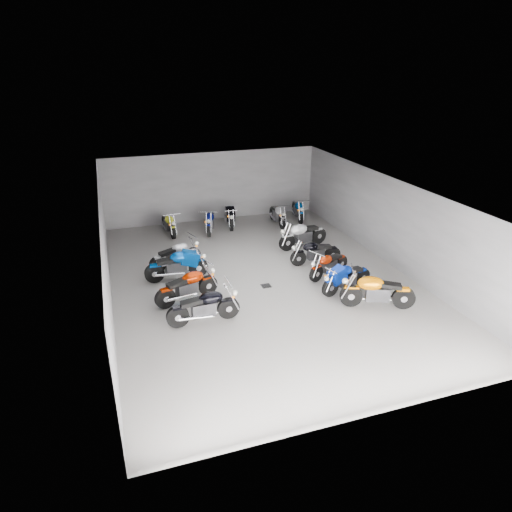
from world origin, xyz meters
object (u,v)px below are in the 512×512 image
object	(u,v)px
motorcycle_right_c	(346,278)
motorcycle_back_b	(169,223)
motorcycle_back_f	(298,209)
motorcycle_left_f	(176,255)
motorcycle_back_c	(210,221)
motorcycle_right_f	(303,235)
motorcycle_right_b	(377,291)
motorcycle_back_e	(278,214)
motorcycle_right_d	(329,264)
drain_grate	(266,286)
motorcycle_right_e	(315,252)
motorcycle_left_e	(177,265)
motorcycle_left_c	(204,306)
motorcycle_back_d	(229,215)
motorcycle_left_d	(188,286)

from	to	relation	value
motorcycle_right_c	motorcycle_back_b	bearing A→B (deg)	17.88
motorcycle_back_b	motorcycle_back_f	bearing A→B (deg)	174.88
motorcycle_left_f	motorcycle_back_b	bearing A→B (deg)	158.25
motorcycle_back_c	motorcycle_back_b	bearing A→B (deg)	9.44
motorcycle_right_f	motorcycle_right_b	bearing A→B (deg)	169.67
motorcycle_right_c	motorcycle_back_b	size ratio (longest dim) A/B	1.00
motorcycle_left_f	motorcycle_back_e	size ratio (longest dim) A/B	0.99
motorcycle_right_d	drain_grate	bearing A→B (deg)	67.69
motorcycle_back_e	motorcycle_right_e	bearing A→B (deg)	88.90
drain_grate	motorcycle_left_f	size ratio (longest dim) A/B	0.16
motorcycle_right_e	motorcycle_right_f	xyz separation A→B (m)	(0.23, 1.68, 0.07)
motorcycle_left_e	motorcycle_right_f	bearing A→B (deg)	104.19
motorcycle_right_c	motorcycle_left_c	bearing A→B (deg)	80.35
motorcycle_right_c	motorcycle_back_c	distance (m)	7.61
motorcycle_right_c	motorcycle_right_d	xyz separation A→B (m)	(-0.03, 1.20, -0.03)
motorcycle_right_e	motorcycle_back_e	xyz separation A→B (m)	(0.29, 4.64, 0.01)
drain_grate	motorcycle_right_f	bearing A→B (deg)	47.83
motorcycle_left_f	motorcycle_right_c	xyz separation A→B (m)	(4.99, -3.63, -0.00)
motorcycle_right_c	motorcycle_back_f	world-z (taller)	motorcycle_right_c
motorcycle_right_c	motorcycle_back_b	world-z (taller)	motorcycle_right_c
motorcycle_back_c	motorcycle_back_e	distance (m)	3.18
motorcycle_left_e	motorcycle_back_f	distance (m)	8.07
motorcycle_right_e	motorcycle_back_f	bearing A→B (deg)	-13.51
motorcycle_right_f	motorcycle_back_f	bearing A→B (deg)	-32.24
drain_grate	motorcycle_back_b	distance (m)	6.58
motorcycle_right_d	motorcycle_back_c	world-z (taller)	motorcycle_back_c
drain_grate	motorcycle_right_e	bearing A→B (deg)	26.43
drain_grate	motorcycle_back_d	xyz separation A→B (m)	(0.46, 6.30, 0.50)
motorcycle_right_b	motorcycle_back_b	distance (m)	9.93
motorcycle_left_c	motorcycle_left_f	world-z (taller)	motorcycle_left_c
motorcycle_left_f	motorcycle_right_c	bearing A→B (deg)	36.45
drain_grate	motorcycle_right_e	size ratio (longest dim) A/B	0.16
motorcycle_right_b	motorcycle_back_b	size ratio (longest dim) A/B	1.07
motorcycle_left_e	motorcycle_right_e	world-z (taller)	motorcycle_left_e
motorcycle_left_d	motorcycle_back_c	bearing A→B (deg)	143.32
motorcycle_back_b	motorcycle_back_e	bearing A→B (deg)	170.55
motorcycle_left_d	motorcycle_back_b	size ratio (longest dim) A/B	1.05
motorcycle_right_c	motorcycle_left_e	bearing A→B (deg)	47.61
motorcycle_back_d	motorcycle_back_e	bearing A→B (deg)	176.08
motorcycle_left_c	motorcycle_back_d	world-z (taller)	motorcycle_left_c
motorcycle_back_b	motorcycle_back_d	bearing A→B (deg)	177.87
motorcycle_right_c	motorcycle_right_e	distance (m)	2.32
motorcycle_right_c	motorcycle_back_f	distance (m)	7.50
motorcycle_right_c	motorcycle_left_d	bearing A→B (deg)	64.01
motorcycle_left_d	motorcycle_back_e	distance (m)	8.01
motorcycle_left_c	motorcycle_right_b	xyz separation A→B (m)	(5.20, -0.79, 0.03)
motorcycle_left_d	motorcycle_right_c	size ratio (longest dim) A/B	1.05
motorcycle_right_e	motorcycle_back_b	world-z (taller)	motorcycle_back_b
motorcycle_right_e	motorcycle_back_d	bearing A→B (deg)	22.92
motorcycle_right_c	motorcycle_back_d	world-z (taller)	motorcycle_back_d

